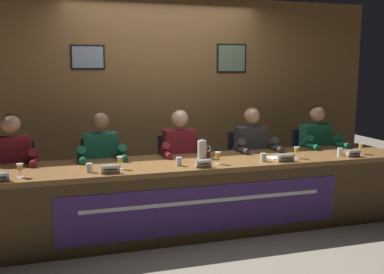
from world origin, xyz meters
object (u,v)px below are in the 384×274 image
object	(u,v)px
chair_left	(101,180)
juice_glass_center	(218,156)
panelist_left	(102,160)
water_cup_far_right	(340,152)
panelist_center	(181,155)
water_cup_left	(89,168)
water_pitcher_central	(202,149)
panelist_far_right	(319,147)
chair_far_right	(309,165)
water_cup_right	(263,158)
juice_glass_far_right	(361,147)
panelist_right	(254,151)
chair_right	(246,170)
conference_table	(196,183)
water_cup_center	(179,162)
juice_glass_far_left	(20,168)
nameplate_left	(110,169)
nameplate_far_left	(0,177)
nameplate_center	(204,163)
panelist_far_left	(13,165)
chair_center	(177,175)
juice_glass_left	(120,160)
juice_glass_right	(296,150)
nameplate_far_right	(354,153)
nameplate_right	(286,158)
document_stack_right	(279,157)
chair_far_left	(16,186)

from	to	relation	value
chair_left	juice_glass_center	xyz separation A→B (m)	(1.09, -0.85, 0.38)
panelist_left	water_cup_far_right	world-z (taller)	panelist_left
panelist_center	water_cup_left	bearing A→B (deg)	-148.93
water_pitcher_central	panelist_far_right	bearing A→B (deg)	10.99
chair_left	water_cup_far_right	xyz separation A→B (m)	(2.53, -0.82, 0.33)
chair_left	chair_far_right	xyz separation A→B (m)	(2.67, 0.00, 0.00)
water_cup_right	juice_glass_far_right	size ratio (longest dim) A/B	0.69
water_cup_right	panelist_right	bearing A→B (deg)	73.55
juice_glass_far_right	water_cup_far_right	distance (m)	0.28
chair_right	juice_glass_far_right	size ratio (longest dim) A/B	7.28
conference_table	panelist_far_right	bearing A→B (deg)	16.87
water_cup_center	juice_glass_far_right	bearing A→B (deg)	-0.29
juice_glass_far_left	water_pitcher_central	size ratio (longest dim) A/B	0.59
nameplate_left	water_cup_far_right	xyz separation A→B (m)	(2.52, 0.11, -0.00)
nameplate_far_left	nameplate_center	bearing A→B (deg)	0.15
panelist_left	panelist_far_left	bearing A→B (deg)	180.00
panelist_far_left	chair_center	bearing A→B (deg)	6.39
nameplate_center	water_pitcher_central	world-z (taller)	water_pitcher_central
chair_right	nameplate_center	bearing A→B (deg)	-132.60
nameplate_far_left	juice_glass_far_left	size ratio (longest dim) A/B	1.27
juice_glass_center	water_pitcher_central	size ratio (longest dim) A/B	0.59
nameplate_center	chair_right	xyz separation A→B (m)	(0.87, 0.95, -0.33)
nameplate_far_left	juice_glass_far_left	distance (m)	0.19
juice_glass_left	water_cup_center	size ratio (longest dim) A/B	1.46
juice_glass_far_left	chair_left	bearing A→B (deg)	48.44
juice_glass_right	water_cup_center	bearing A→B (deg)	179.52
chair_center	juice_glass_far_left	bearing A→B (deg)	-152.55
juice_glass_far_left	nameplate_far_right	xyz separation A→B (m)	(3.39, -0.07, -0.05)
chair_center	nameplate_right	xyz separation A→B (m)	(0.91, -0.93, 0.33)
water_cup_left	chair_far_right	xyz separation A→B (m)	(2.84, 0.84, -0.33)
panelist_far_left	water_cup_left	bearing A→B (deg)	-41.29
nameplate_right	chair_left	bearing A→B (deg)	152.72
chair_left	panelist_far_right	bearing A→B (deg)	-4.27
juice_glass_left	water_pitcher_central	world-z (taller)	water_pitcher_central
chair_left	document_stack_right	size ratio (longest dim) A/B	4.20
juice_glass_right	nameplate_center	bearing A→B (deg)	-173.09
nameplate_left	chair_right	bearing A→B (deg)	27.84
nameplate_left	panelist_center	distance (m)	1.14
document_stack_right	nameplate_left	bearing A→B (deg)	-174.26
conference_table	panelist_right	xyz separation A→B (m)	(0.89, 0.54, 0.19)
juice_glass_far_left	juice_glass_center	distance (m)	1.85
juice_glass_center	nameplate_right	xyz separation A→B (m)	(0.71, -0.08, -0.05)
chair_far_left	panelist_far_right	distance (m)	3.58
water_cup_far_right	chair_right	bearing A→B (deg)	132.34
water_cup_left	nameplate_center	world-z (taller)	water_cup_left
nameplate_far_left	chair_far_right	distance (m)	3.73
nameplate_left	document_stack_right	size ratio (longest dim) A/B	0.81
conference_table	juice_glass_left	distance (m)	0.83
nameplate_left	chair_far_left	bearing A→B (deg)	134.10
juice_glass_far_left	nameplate_left	distance (m)	0.78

